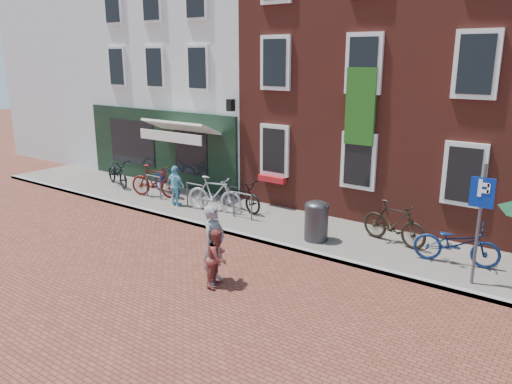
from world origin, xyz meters
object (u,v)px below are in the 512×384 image
Objects in this scene: litter_bin at (316,218)px; bicycle_2 at (167,180)px; bicycle_4 at (240,195)px; woman at (214,244)px; cafe_person at (175,186)px; parking_sign at (480,209)px; boy at (217,258)px; bicycle_1 at (155,181)px; bicycle_6 at (457,243)px; bicycle_3 at (214,194)px; bicycle_5 at (394,223)px; bicycle_0 at (118,172)px.

litter_bin is 0.60× the size of bicycle_2.
bicycle_4 is (3.36, -0.00, 0.00)m from bicycle_2.
woman is 6.02m from cafe_person.
parking_sign reaches higher than boy.
bicycle_6 is (10.42, 0.11, -0.06)m from bicycle_1.
parking_sign reaches higher than bicycle_6.
cafe_person is 1.52m from bicycle_3.
boy is 0.67× the size of bicycle_2.
woman is (-4.84, -3.13, -0.92)m from parking_sign.
bicycle_6 is at bearing -101.85° from bicycle_3.
bicycle_0 is at bearing 103.07° from bicycle_5.
bicycle_4 is (-2.95, 4.59, -0.05)m from boy.
litter_bin is at bearing 174.90° from parking_sign.
litter_bin reaches higher than bicycle_3.
bicycle_2 is at bearing 172.96° from parking_sign.
bicycle_6 is at bearing 123.35° from parking_sign.
boy is at bearing 124.89° from bicycle_6.
bicycle_1 reaches higher than bicycle_2.
bicycle_6 is (4.23, 4.06, -0.29)m from woman.
woman is at bearing 162.87° from bicycle_5.
parking_sign reaches higher than bicycle_1.
woman is 5.87m from bicycle_6.
bicycle_1 and bicycle_5 have the same top height.
boy reaches higher than bicycle_1.
boy is (-4.64, -3.24, -1.16)m from parking_sign.
parking_sign reaches higher than bicycle_4.
bicycle_3 is 1.00× the size of bicycle_5.
boy is 0.67× the size of bicycle_0.
parking_sign reaches higher than bicycle_3.
cafe_person reaches higher than bicycle_4.
parking_sign is 13.57m from bicycle_0.
woman reaches higher than bicycle_2.
cafe_person is 0.71× the size of bicycle_1.
cafe_person is at bearing -79.59° from bicycle_0.
bicycle_3 is (-8.16, 0.74, -1.15)m from parking_sign.
woman is 0.91× the size of bicycle_6.
litter_bin reaches higher than bicycle_1.
bicycle_4 is at bearing -156.21° from cafe_person.
cafe_person is 3.87m from bicycle_0.
boy is (-0.47, -3.61, -0.05)m from litter_bin.
boy reaches higher than bicycle_0.
bicycle_4 is at bearing 169.92° from parking_sign.
bicycle_4 is at bearing -67.86° from bicycle_0.
bicycle_1 is at bearing 79.47° from bicycle_6.
bicycle_2 is 2.87m from bicycle_3.
parking_sign is 8.27m from bicycle_3.
woman is at bearing -100.82° from litter_bin.
bicycle_1 is (-6.87, 0.46, -0.04)m from litter_bin.
bicycle_0 is 12.85m from bicycle_6.
boy is 5.31m from bicycle_3.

